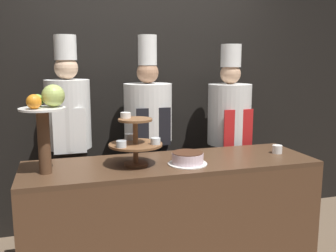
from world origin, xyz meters
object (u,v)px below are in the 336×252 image
object	(u,v)px
cake_round	(188,158)
cup_white	(277,149)
chef_left	(69,134)
chef_center_left	(148,134)
tiered_stand	(135,140)
chef_center_right	(229,130)
fruit_pedestal	(46,113)

from	to	relation	value
cake_round	cup_white	distance (m)	0.81
chef_left	chef_center_left	xyz separation A→B (m)	(0.68, 0.00, -0.04)
tiered_stand	chef_center_left	xyz separation A→B (m)	(0.25, 0.62, -0.08)
chef_left	chef_center_right	xyz separation A→B (m)	(1.47, -0.00, -0.05)
chef_center_right	cake_round	bearing A→B (deg)	-133.26
chef_center_right	tiered_stand	bearing A→B (deg)	-148.98
chef_center_left	chef_center_right	size ratio (longest dim) A/B	1.04
fruit_pedestal	chef_center_left	distance (m)	1.10
tiered_stand	fruit_pedestal	xyz separation A→B (m)	(-0.59, -0.02, 0.22)
fruit_pedestal	chef_center_left	world-z (taller)	chef_center_left
tiered_stand	chef_center_left	bearing A→B (deg)	68.42
chef_center_left	chef_center_right	xyz separation A→B (m)	(0.79, -0.00, -0.01)
chef_left	cup_white	bearing A→B (deg)	-20.88
fruit_pedestal	chef_center_left	size ratio (longest dim) A/B	0.32
chef_left	fruit_pedestal	bearing A→B (deg)	-103.76
cake_round	chef_left	world-z (taller)	chef_left
fruit_pedestal	chef_left	bearing A→B (deg)	76.24
fruit_pedestal	cup_white	distance (m)	1.80
fruit_pedestal	chef_center_left	xyz separation A→B (m)	(0.84, 0.65, -0.30)
cup_white	chef_center_right	distance (m)	0.63
cup_white	chef_center_right	bearing A→B (deg)	102.42
tiered_stand	cake_round	xyz separation A→B (m)	(0.36, -0.09, -0.14)
cup_white	chef_center_left	distance (m)	1.11
chef_left	chef_center_left	world-z (taller)	chef_center_left
fruit_pedestal	chef_center_right	xyz separation A→B (m)	(1.62, 0.65, -0.31)
tiered_stand	chef_center_left	size ratio (longest dim) A/B	0.21
tiered_stand	fruit_pedestal	bearing A→B (deg)	-177.67
tiered_stand	cake_round	world-z (taller)	tiered_stand
fruit_pedestal	chef_left	distance (m)	0.72
cup_white	chef_center_right	xyz separation A→B (m)	(-0.13, 0.61, 0.05)
fruit_pedestal	cake_round	xyz separation A→B (m)	(0.96, -0.07, -0.36)
fruit_pedestal	cup_white	world-z (taller)	fruit_pedestal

